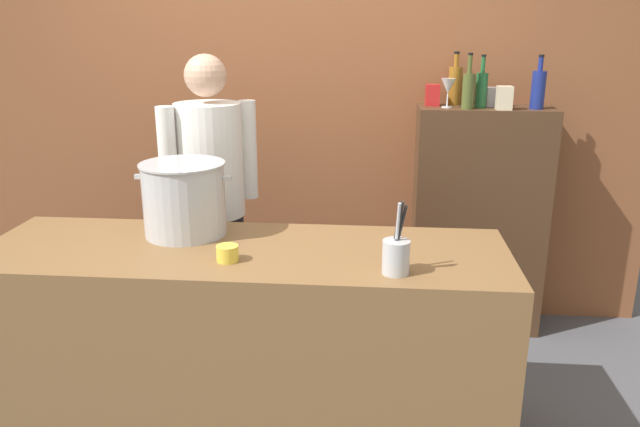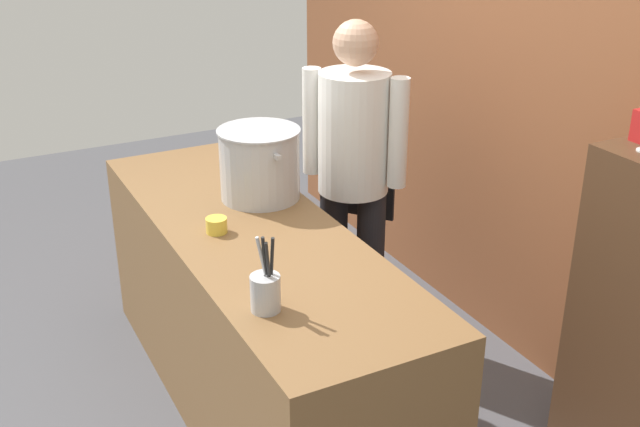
{
  "view_description": "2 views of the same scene",
  "coord_description": "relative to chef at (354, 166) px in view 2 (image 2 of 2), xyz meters",
  "views": [
    {
      "loc": [
        0.54,
        -2.39,
        1.8
      ],
      "look_at": [
        0.29,
        0.4,
        0.94
      ],
      "focal_mm": 34.72,
      "sensor_mm": 36.0,
      "label": 1
    },
    {
      "loc": [
        2.76,
        -1.11,
        2.29
      ],
      "look_at": [
        0.01,
        0.31,
        0.91
      ],
      "focal_mm": 44.01,
      "sensor_mm": 36.0,
      "label": 2
    }
  ],
  "objects": [
    {
      "name": "utensil_crock",
      "position": [
        0.93,
        -0.87,
        0.01
      ],
      "size": [
        0.1,
        0.1,
        0.28
      ],
      "color": "#B7BABF",
      "rests_on": "prep_counter"
    },
    {
      "name": "chef",
      "position": [
        0.0,
        0.0,
        0.0
      ],
      "size": [
        0.45,
        0.42,
        1.66
      ],
      "rotation": [
        0.0,
        0.0,
        3.8
      ],
      "color": "black",
      "rests_on": "ground_plane"
    },
    {
      "name": "prep_counter",
      "position": [
        0.31,
        -0.66,
        -0.51
      ],
      "size": [
        2.21,
        0.7,
        0.9
      ],
      "primitive_type": "cube",
      "color": "brown",
      "rests_on": "ground_plane"
    },
    {
      "name": "brick_back_panel",
      "position": [
        0.31,
        0.74,
        0.54
      ],
      "size": [
        4.4,
        0.1,
        3.0
      ],
      "primitive_type": "cube",
      "color": "brown",
      "rests_on": "ground_plane"
    },
    {
      "name": "butter_jar",
      "position": [
        0.27,
        -0.8,
        -0.03
      ],
      "size": [
        0.09,
        0.09,
        0.06
      ],
      "primitive_type": "cylinder",
      "color": "yellow",
      "rests_on": "prep_counter"
    },
    {
      "name": "stockpot_large",
      "position": [
        0.01,
        -0.49,
        0.1
      ],
      "size": [
        0.43,
        0.37,
        0.32
      ],
      "color": "#B7BABF",
      "rests_on": "prep_counter"
    },
    {
      "name": "ground_plane",
      "position": [
        0.31,
        -0.66,
        -0.96
      ],
      "size": [
        8.0,
        8.0,
        0.0
      ],
      "primitive_type": "plane",
      "color": "#4C4C51"
    }
  ]
}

